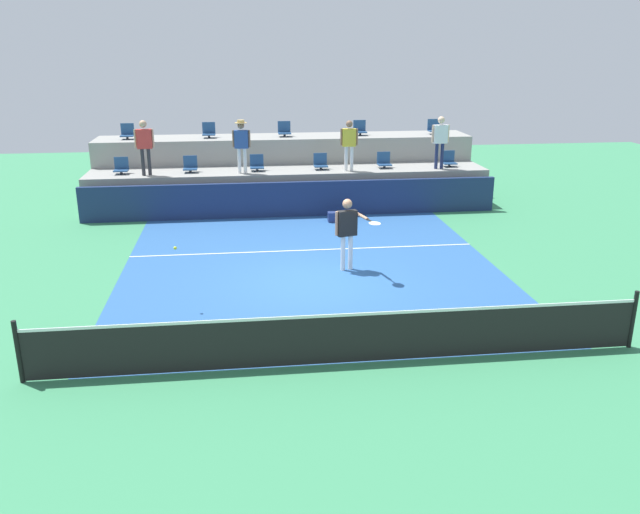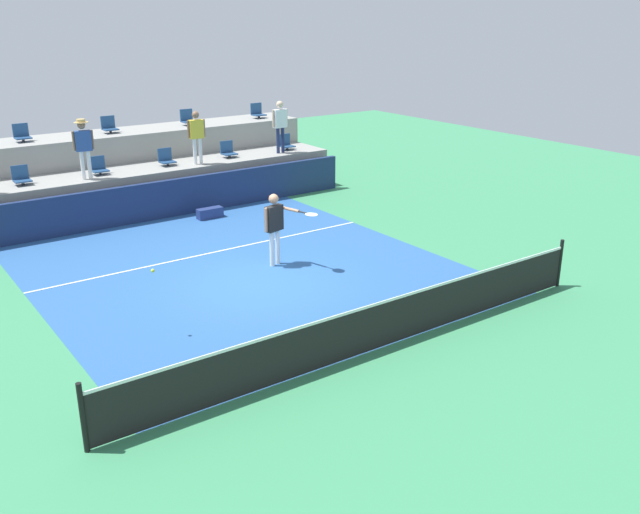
% 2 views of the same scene
% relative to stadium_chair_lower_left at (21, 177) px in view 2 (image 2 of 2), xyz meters
% --- Properties ---
extents(ground_plane, '(40.00, 40.00, 0.00)m').
position_rel_stadium_chair_lower_left_xyz_m(ground_plane, '(3.19, -7.23, -1.46)').
color(ground_plane, '#388456').
extents(court_inner_paint, '(9.00, 10.00, 0.01)m').
position_rel_stadium_chair_lower_left_xyz_m(court_inner_paint, '(3.19, -6.23, -1.46)').
color(court_inner_paint, '#285693').
rests_on(court_inner_paint, ground_plane).
extents(court_service_line, '(9.00, 0.06, 0.00)m').
position_rel_stadium_chair_lower_left_xyz_m(court_service_line, '(3.19, -4.83, -1.46)').
color(court_service_line, white).
rests_on(court_service_line, ground_plane).
extents(tennis_net, '(10.48, 0.08, 1.07)m').
position_rel_stadium_chair_lower_left_xyz_m(tennis_net, '(3.19, -11.23, -0.97)').
color(tennis_net, black).
rests_on(tennis_net, ground_plane).
extents(sponsor_backboard, '(13.00, 0.16, 1.10)m').
position_rel_stadium_chair_lower_left_xyz_m(sponsor_backboard, '(3.19, -1.23, -0.91)').
color(sponsor_backboard, navy).
rests_on(sponsor_backboard, ground_plane).
extents(seating_tier_lower, '(13.00, 1.80, 1.25)m').
position_rel_stadium_chair_lower_left_xyz_m(seating_tier_lower, '(3.19, 0.07, -0.84)').
color(seating_tier_lower, gray).
rests_on(seating_tier_lower, ground_plane).
extents(seating_tier_upper, '(13.00, 1.80, 2.10)m').
position_rel_stadium_chair_lower_left_xyz_m(seating_tier_upper, '(3.19, 1.87, -0.41)').
color(seating_tier_upper, gray).
rests_on(seating_tier_upper, ground_plane).
extents(stadium_chair_lower_left, '(0.44, 0.40, 0.52)m').
position_rel_stadium_chair_lower_left_xyz_m(stadium_chair_lower_left, '(0.00, 0.00, 0.00)').
color(stadium_chair_lower_left, '#2D2D33').
rests_on(stadium_chair_lower_left, seating_tier_lower).
extents(stadium_chair_lower_mid_left, '(0.44, 0.40, 0.52)m').
position_rel_stadium_chair_lower_left_xyz_m(stadium_chair_lower_mid_left, '(2.13, 0.00, 0.00)').
color(stadium_chair_lower_mid_left, '#2D2D33').
rests_on(stadium_chair_lower_mid_left, seating_tier_lower).
extents(stadium_chair_lower_mid_right, '(0.44, 0.40, 0.52)m').
position_rel_stadium_chair_lower_left_xyz_m(stadium_chair_lower_mid_right, '(4.22, 0.00, 0.00)').
color(stadium_chair_lower_mid_right, '#2D2D33').
rests_on(stadium_chair_lower_mid_right, seating_tier_lower).
extents(stadium_chair_lower_right, '(0.44, 0.40, 0.52)m').
position_rel_stadium_chair_lower_left_xyz_m(stadium_chair_lower_right, '(6.34, 0.00, 0.00)').
color(stadium_chair_lower_right, '#2D2D33').
rests_on(stadium_chair_lower_right, seating_tier_lower).
extents(stadium_chair_lower_far_right, '(0.44, 0.40, 0.52)m').
position_rel_stadium_chair_lower_left_xyz_m(stadium_chair_lower_far_right, '(8.57, 0.00, 0.00)').
color(stadium_chair_lower_far_right, '#2D2D33').
rests_on(stadium_chair_lower_far_right, seating_tier_lower).
extents(stadium_chair_upper_left, '(0.44, 0.40, 0.52)m').
position_rel_stadium_chair_lower_left_xyz_m(stadium_chair_upper_left, '(0.56, 1.80, 0.85)').
color(stadium_chair_upper_left, '#2D2D33').
rests_on(stadium_chair_upper_left, seating_tier_upper).
extents(stadium_chair_upper_center, '(0.44, 0.40, 0.52)m').
position_rel_stadium_chair_lower_left_xyz_m(stadium_chair_upper_center, '(3.17, 1.80, 0.85)').
color(stadium_chair_upper_center, '#2D2D33').
rests_on(stadium_chair_upper_center, seating_tier_upper).
extents(stadium_chair_upper_right, '(0.44, 0.40, 0.52)m').
position_rel_stadium_chair_lower_left_xyz_m(stadium_chair_upper_right, '(5.84, 1.80, 0.85)').
color(stadium_chair_upper_right, '#2D2D33').
rests_on(stadium_chair_upper_right, seating_tier_upper).
extents(stadium_chair_upper_far_right, '(0.44, 0.40, 0.52)m').
position_rel_stadium_chair_lower_left_xyz_m(stadium_chair_upper_far_right, '(8.55, 1.80, 0.85)').
color(stadium_chair_upper_far_right, '#2D2D33').
rests_on(stadium_chair_upper_far_right, seating_tier_upper).
extents(tennis_player, '(0.96, 1.16, 1.74)m').
position_rel_stadium_chair_lower_left_xyz_m(tennis_player, '(4.06, -6.50, -0.39)').
color(tennis_player, white).
rests_on(tennis_player, ground_plane).
extents(spectator_with_hat, '(0.58, 0.43, 1.68)m').
position_rel_stadium_chair_lower_left_xyz_m(spectator_with_hat, '(1.66, -0.38, 0.80)').
color(spectator_with_hat, white).
rests_on(spectator_with_hat, seating_tier_lower).
extents(spectator_in_white, '(0.57, 0.24, 1.61)m').
position_rel_stadium_chair_lower_left_xyz_m(spectator_in_white, '(5.09, -0.38, 0.75)').
color(spectator_in_white, white).
rests_on(spectator_in_white, seating_tier_lower).
extents(spectator_leaning_on_rail, '(0.60, 0.23, 1.70)m').
position_rel_stadium_chair_lower_left_xyz_m(spectator_leaning_on_rail, '(8.11, -0.38, 0.81)').
color(spectator_leaning_on_rail, navy).
rests_on(spectator_leaning_on_rail, seating_tier_lower).
extents(tennis_ball, '(0.07, 0.07, 0.07)m').
position_rel_stadium_chair_lower_left_xyz_m(tennis_ball, '(0.24, -8.42, -0.17)').
color(tennis_ball, '#CCE033').
extents(equipment_bag, '(0.76, 0.28, 0.30)m').
position_rel_stadium_chair_lower_left_xyz_m(equipment_bag, '(4.58, -2.04, -1.31)').
color(equipment_bag, navy).
rests_on(equipment_bag, ground_plane).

